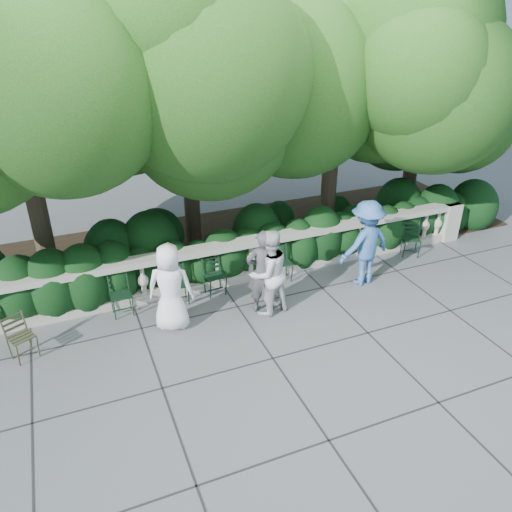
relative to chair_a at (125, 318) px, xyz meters
name	(u,v)px	position (x,y,z in m)	size (l,w,h in m)	color
ground	(275,322)	(2.73, -1.29, 0.00)	(90.00, 90.00, 0.00)	#52545A
balustrade	(242,261)	(2.73, 0.51, 0.49)	(12.00, 0.44, 1.00)	#9E998E
shrub_hedge	(225,257)	(2.73, 1.71, 0.00)	(15.00, 2.60, 1.70)	black
tree_canopy	(247,88)	(3.42, 1.90, 3.96)	(15.04, 6.52, 6.78)	#3F3023
chair_a	(125,318)	(0.00, 0.00, 0.00)	(0.44, 0.48, 0.84)	black
chair_b	(181,306)	(1.14, -0.02, 0.00)	(0.44, 0.48, 0.84)	black
chair_c	(284,283)	(3.54, 0.02, 0.00)	(0.44, 0.48, 0.84)	black
chair_d	(218,297)	(1.98, 0.03, 0.00)	(0.44, 0.48, 0.84)	black
chair_e	(410,258)	(6.94, -0.06, 0.00)	(0.44, 0.48, 0.84)	black
chair_weathered	(30,361)	(-1.78, -0.70, 0.00)	(0.44, 0.48, 0.84)	black
person_businessman	(170,287)	(0.84, -0.65, 0.88)	(0.86, 0.56, 1.77)	white
person_woman_grey	(263,272)	(2.68, -0.78, 0.90)	(0.65, 0.43, 1.79)	#404045
person_casual_man	(268,273)	(2.75, -0.89, 0.91)	(0.88, 0.69, 1.81)	silver
person_older_blue	(366,243)	(5.18, -0.60, 0.97)	(1.26, 0.72, 1.95)	#3864A8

